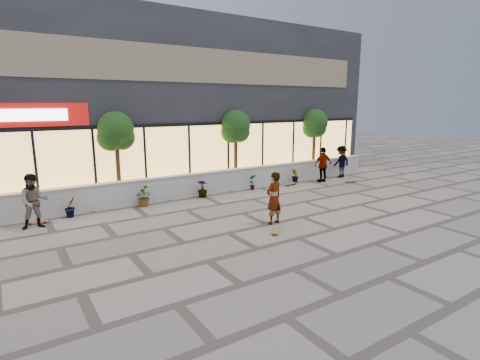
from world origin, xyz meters
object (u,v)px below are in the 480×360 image
skater_left (34,201)px  skateboard_left (37,222)px  tree_midwest (116,133)px  tree_east (315,125)px  tree_mideast (236,128)px  skater_right_near (323,165)px  skater_right_far (341,162)px  skateboard_right_near (291,184)px  skateboard_right_far (351,181)px  skateboard_center (276,230)px  skater_center (274,198)px

skater_left → skateboard_left: size_ratio=2.58×
tree_midwest → tree_east: 11.50m
tree_mideast → skateboard_left: (-9.37, -1.50, -2.91)m
tree_mideast → skater_right_near: bearing=-21.7°
skater_right_near → skater_right_far: size_ratio=1.04×
tree_mideast → skateboard_right_near: bearing=-31.2°
tree_midwest → skateboard_right_far: tree_midwest is taller
tree_east → skateboard_right_near: tree_east is taller
skateboard_center → skater_right_near: bearing=-13.2°
tree_east → skateboard_center: (-8.28, -6.86, -2.91)m
tree_east → skateboard_center: tree_east is taller
skater_right_far → skateboard_left: 15.76m
tree_midwest → skateboard_center: (3.22, -6.86, -2.91)m
skateboard_right_near → skater_left: bearing=171.2°
tree_east → skateboard_right_far: bearing=-85.5°
skater_right_far → skateboard_center: skater_right_far is taller
tree_mideast → skater_left: tree_mideast is taller
skateboard_right_far → skater_right_near: bearing=151.6°
tree_east → skateboard_left: size_ratio=5.30×
tree_midwest → skater_right_far: tree_midwest is taller
skater_right_far → skateboard_right_far: size_ratio=2.45×
skater_center → skater_right_near: 7.98m
tree_mideast → tree_east: size_ratio=1.00×
tree_mideast → skateboard_center: bearing=-112.0°
skater_right_near → skater_right_far: 1.91m
skater_right_near → skater_right_far: (1.86, 0.39, -0.04)m
skater_left → skater_right_far: 15.79m
skateboard_center → skateboard_right_far: 9.45m
skater_center → skater_right_far: bearing=-161.0°
tree_midwest → skater_right_far: size_ratio=2.13×
skateboard_right_near → tree_mideast: bearing=137.5°
skater_left → skater_right_near: (13.92, 0.23, 0.00)m
tree_midwest → skater_right_near: bearing=-9.7°
skateboard_left → tree_mideast: bearing=16.3°
tree_midwest → skateboard_left: (-3.37, -1.50, -2.91)m
skater_center → skater_left: 8.24m
skater_left → skateboard_center: size_ratio=2.71×
tree_east → skateboard_right_near: bearing=-153.6°
skater_center → skateboard_center: skater_center is taller
skater_right_far → skateboard_center: 10.68m
skateboard_left → tree_east: bearing=13.0°
tree_midwest → skateboard_center: bearing=-64.8°
skater_right_near → tree_east: bearing=-113.4°
tree_east → skater_right_far: bearing=-58.3°
skater_center → skateboard_center: size_ratio=2.66×
skater_center → skateboard_center: (-0.53, -0.80, -0.86)m
tree_mideast → skateboard_right_near: size_ratio=4.41×
skater_center → skateboard_right_far: 8.68m
tree_mideast → skater_left: (-9.42, -2.02, -2.03)m
skateboard_center → tree_mideast: bearing=19.9°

